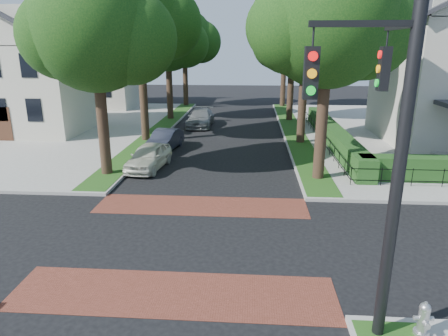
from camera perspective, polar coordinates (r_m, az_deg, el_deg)
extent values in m
plane|color=black|center=(14.36, -4.81, -10.24)|extent=(120.00, 120.00, 0.00)
cube|color=brown|center=(17.24, -3.21, -5.40)|extent=(9.00, 2.20, 0.01)
cube|color=brown|center=(11.64, -7.28, -17.37)|extent=(9.00, 2.20, 0.01)
cube|color=#244714|center=(32.52, 9.84, 5.34)|extent=(1.60, 29.80, 0.02)
cube|color=#244714|center=(33.20, -9.12, 5.61)|extent=(1.60, 29.80, 0.02)
cylinder|color=black|center=(20.10, 13.95, 8.65)|extent=(0.56, 0.56, 7.35)
sphere|color=black|center=(19.95, 14.78, 19.75)|extent=(6.20, 6.20, 6.20)
sphere|color=black|center=(20.58, 19.45, 18.15)|extent=(4.65, 4.65, 4.65)
sphere|color=black|center=(19.53, 10.09, 19.22)|extent=(4.34, 4.34, 4.34)
sphere|color=black|center=(21.53, 14.39, 20.87)|extent=(4.03, 4.03, 4.03)
cylinder|color=black|center=(27.94, 11.26, 11.37)|extent=(0.56, 0.56, 7.70)
sphere|color=black|center=(27.87, 11.76, 19.72)|extent=(6.60, 6.60, 6.60)
sphere|color=black|center=(28.43, 15.45, 18.61)|extent=(4.95, 4.95, 4.95)
sphere|color=black|center=(27.50, 8.17, 19.31)|extent=(4.62, 4.62, 4.62)
sphere|color=black|center=(29.55, 11.60, 20.52)|extent=(4.29, 4.29, 4.29)
cylinder|color=black|center=(36.90, 9.53, 11.91)|extent=(0.56, 0.56, 6.65)
sphere|color=black|center=(36.78, 9.80, 17.37)|extent=(5.80, 5.80, 5.80)
sphere|color=black|center=(37.26, 12.27, 16.61)|extent=(4.35, 4.35, 4.35)
sphere|color=black|center=(36.47, 7.44, 17.00)|extent=(4.06, 4.06, 4.06)
sphere|color=black|center=(38.24, 9.78, 18.09)|extent=(3.77, 3.77, 3.77)
cylinder|color=black|center=(45.84, 8.51, 13.10)|extent=(0.56, 0.56, 7.00)
sphere|color=black|center=(45.75, 8.72, 17.73)|extent=(6.00, 6.00, 6.00)
sphere|color=black|center=(46.20, 10.80, 17.12)|extent=(4.50, 4.50, 4.50)
sphere|color=black|center=(45.46, 6.74, 17.43)|extent=(4.20, 4.20, 4.20)
sphere|color=black|center=(47.27, 8.73, 18.30)|extent=(3.90, 3.90, 3.90)
cylinder|color=black|center=(21.22, -17.12, 8.34)|extent=(0.56, 0.56, 7.00)
sphere|color=black|center=(21.04, -18.03, 18.34)|extent=(6.00, 6.00, 6.00)
sphere|color=black|center=(20.78, -13.18, 17.62)|extent=(4.50, 4.50, 4.50)
sphere|color=black|center=(21.44, -22.05, 17.11)|extent=(4.20, 4.20, 4.20)
sphere|color=black|center=(22.44, -16.43, 19.61)|extent=(3.90, 3.90, 3.90)
cylinder|color=black|center=(28.73, -11.54, 11.85)|extent=(0.56, 0.56, 8.05)
sphere|color=black|center=(28.70, -12.07, 20.33)|extent=(6.40, 6.40, 6.40)
sphere|color=black|center=(28.55, -8.23, 19.73)|extent=(4.80, 4.80, 4.80)
sphere|color=black|center=(28.95, -15.37, 19.49)|extent=(4.48, 4.48, 4.48)
sphere|color=black|center=(30.25, -11.06, 21.14)|extent=(4.16, 4.16, 4.16)
cylinder|color=black|center=(37.51, -7.84, 12.22)|extent=(0.56, 0.56, 6.86)
sphere|color=black|center=(37.40, -8.07, 17.76)|extent=(5.60, 5.60, 5.60)
sphere|color=black|center=(37.41, -5.53, 17.23)|extent=(4.20, 4.20, 4.20)
sphere|color=black|center=(37.51, -10.30, 17.20)|extent=(3.92, 3.92, 3.92)
sphere|color=black|center=(38.76, -7.50, 18.49)|extent=(3.64, 3.64, 3.64)
cylinder|color=black|center=(46.33, -5.56, 13.33)|extent=(0.56, 0.56, 7.14)
sphere|color=black|center=(46.25, -5.70, 18.00)|extent=(6.20, 6.20, 6.20)
sphere|color=black|center=(46.29, -3.44, 17.55)|extent=(4.65, 4.65, 4.65)
sphere|color=black|center=(46.33, -7.72, 17.56)|extent=(4.34, 4.34, 4.34)
sphere|color=black|center=(47.78, -5.27, 18.57)|extent=(4.03, 4.03, 4.03)
cube|color=#204417|center=(28.77, 15.25, 4.70)|extent=(1.00, 18.00, 1.20)
cube|color=beige|center=(35.44, -26.18, 10.13)|extent=(9.00, 8.00, 6.50)
cube|color=brown|center=(32.66, -24.48, 18.87)|extent=(0.80, 0.80, 3.64)
cube|color=beige|center=(48.05, -17.88, 12.36)|extent=(9.00, 8.00, 6.50)
cube|color=brown|center=(45.56, -15.92, 18.72)|extent=(0.80, 0.80, 3.64)
cylinder|color=black|center=(8.90, 23.74, -0.12)|extent=(0.26, 0.26, 8.00)
cube|color=black|center=(8.28, 19.26, 18.89)|extent=(2.00, 0.12, 0.12)
cube|color=black|center=(9.43, 23.99, 18.05)|extent=(0.12, 1.80, 0.12)
cube|color=black|center=(8.11, 12.33, 13.10)|extent=(0.28, 0.22, 1.00)
cylinder|color=red|center=(7.97, 12.61, 15.33)|extent=(0.18, 0.05, 0.18)
cylinder|color=orange|center=(7.98, 12.46, 13.04)|extent=(0.18, 0.05, 0.18)
cylinder|color=#0CB226|center=(8.01, 12.31, 10.75)|extent=(0.18, 0.05, 0.18)
cube|color=black|center=(10.19, 21.88, 13.00)|extent=(0.22, 0.28, 1.00)
cylinder|color=red|center=(10.14, 21.36, 14.86)|extent=(0.05, 0.18, 0.18)
cylinder|color=orange|center=(10.15, 21.17, 13.06)|extent=(0.05, 0.18, 0.18)
cylinder|color=#0CB226|center=(10.17, 20.97, 11.27)|extent=(0.05, 0.18, 0.18)
imported|color=silver|center=(22.56, -10.70, 1.62)|extent=(2.13, 4.30, 1.41)
imported|color=#1D202C|center=(26.57, -8.44, 3.96)|extent=(1.93, 4.23, 1.35)
imported|color=gray|center=(34.50, -3.36, 7.15)|extent=(2.06, 4.96, 1.43)
cylinder|color=#A0A0A2|center=(10.98, 26.33, -20.35)|extent=(0.45, 0.45, 0.10)
cylinder|color=#A0A0A2|center=(10.78, 26.58, -18.86)|extent=(0.30, 0.30, 0.60)
sphere|color=#A0A0A2|center=(10.61, 26.81, -17.44)|extent=(0.26, 0.26, 0.26)
cylinder|color=#A0A0A2|center=(10.54, 26.90, -16.90)|extent=(0.09, 0.09, 0.08)
cylinder|color=#A0A0A2|center=(10.81, 27.44, -18.55)|extent=(0.15, 0.14, 0.11)
cylinder|color=#A0A0A2|center=(10.69, 25.78, -18.73)|extent=(0.15, 0.14, 0.11)
cylinder|color=#A0A0A2|center=(10.66, 26.93, -19.37)|extent=(0.18, 0.18, 0.15)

